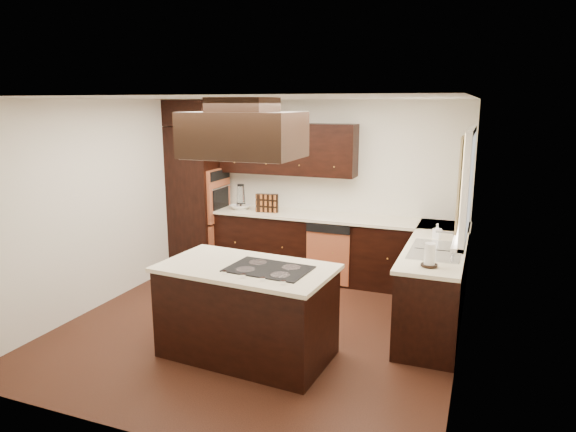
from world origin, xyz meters
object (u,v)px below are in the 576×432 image
at_px(range_hood, 243,135).
at_px(island, 247,313).
at_px(spice_rack, 267,203).
at_px(oven_column, 198,197).

bearing_deg(range_hood, island, -62.48).
xyz_separation_m(range_hood, spice_rack, (-0.75, 2.25, -1.11)).
distance_m(island, spice_rack, 2.56).
xyz_separation_m(oven_column, spice_rack, (1.13, -0.00, -0.01)).
bearing_deg(island, oven_column, 133.54).
bearing_deg(island, spice_rack, 113.02).
relative_size(oven_column, spice_rack, 6.73).
bearing_deg(range_hood, spice_rack, 108.33).
relative_size(island, range_hood, 1.53).
height_order(oven_column, island, oven_column).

